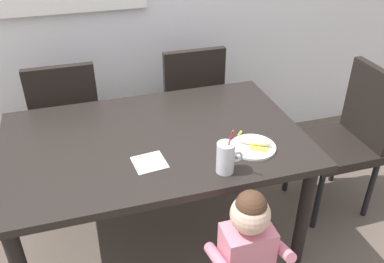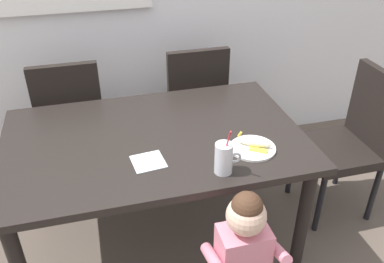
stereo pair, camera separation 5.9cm
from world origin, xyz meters
name	(u,v)px [view 1 (the left image)]	position (x,y,z in m)	size (l,w,h in m)	color
ground_plane	(160,238)	(0.00, 0.00, 0.00)	(24.00, 24.00, 0.00)	brown
dining_table	(154,151)	(0.00, 0.00, 0.66)	(1.56, 1.00, 0.75)	black
dining_chair_left	(67,119)	(-0.44, 0.71, 0.54)	(0.44, 0.44, 0.96)	black
dining_chair_right	(190,100)	(0.41, 0.73, 0.54)	(0.44, 0.45, 0.96)	black
dining_chair_far	(348,133)	(1.24, 0.01, 0.54)	(0.44, 0.44, 0.96)	black
toddler_standing	(247,248)	(0.26, -0.66, 0.53)	(0.33, 0.24, 0.84)	#3F4760
milk_cup	(226,159)	(0.25, -0.38, 0.81)	(0.13, 0.09, 0.25)	silver
snack_plate	(253,147)	(0.46, -0.25, 0.75)	(0.23, 0.23, 0.01)	white
peeled_banana	(255,142)	(0.47, -0.24, 0.78)	(0.17, 0.15, 0.07)	#F4EAC6
paper_napkin	(149,162)	(-0.07, -0.22, 0.75)	(0.15, 0.15, 0.00)	silver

